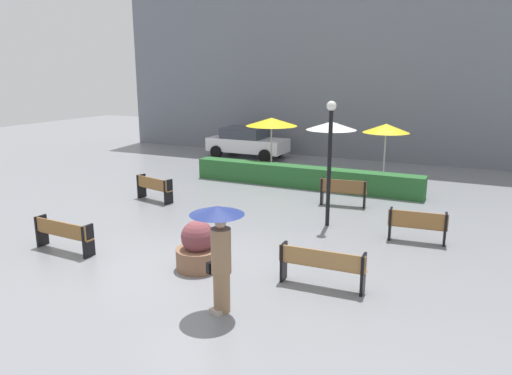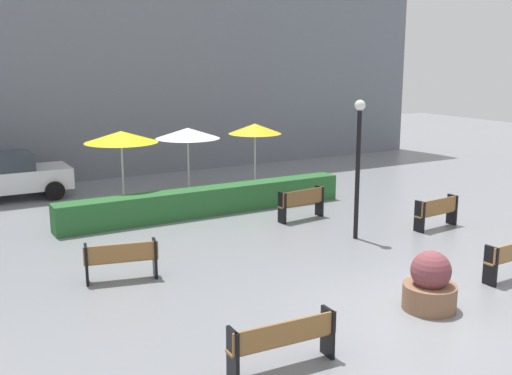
% 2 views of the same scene
% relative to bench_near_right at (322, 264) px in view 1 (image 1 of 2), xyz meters
% --- Properties ---
extents(ground_plane, '(60.00, 60.00, 0.00)m').
position_rel_bench_near_right_xyz_m(ground_plane, '(-3.16, -0.05, -0.52)').
color(ground_plane, gray).
extents(bench_near_right, '(1.86, 0.40, 0.86)m').
position_rel_bench_near_right_xyz_m(bench_near_right, '(0.00, 0.00, 0.00)').
color(bench_near_right, '#9E7242').
rests_on(bench_near_right, ground).
extents(bench_far_left, '(1.60, 0.70, 0.85)m').
position_rel_bench_near_right_xyz_m(bench_far_left, '(-7.51, 4.15, -0.02)').
color(bench_far_left, olive).
rests_on(bench_far_left, ground).
extents(bench_near_left, '(1.82, 0.42, 0.82)m').
position_rel_bench_near_right_xyz_m(bench_near_left, '(-6.55, -0.82, -0.03)').
color(bench_near_left, olive).
rests_on(bench_near_left, ground).
extents(bench_back_row, '(1.59, 0.50, 0.92)m').
position_rel_bench_near_right_xyz_m(bench_back_row, '(-1.31, 6.39, 0.02)').
color(bench_back_row, brown).
rests_on(bench_back_row, ground).
extents(bench_far_right, '(1.53, 0.47, 0.87)m').
position_rel_bench_near_right_xyz_m(bench_far_right, '(1.45, 3.73, -0.02)').
color(bench_far_right, olive).
rests_on(bench_far_right, ground).
extents(pedestrian_with_umbrella, '(1.02, 1.02, 2.07)m').
position_rel_bench_near_right_xyz_m(pedestrian_with_umbrella, '(-1.43, -1.80, 0.84)').
color(pedestrian_with_umbrella, '#8C6B4C').
rests_on(pedestrian_with_umbrella, ground).
extents(planter_pot, '(1.02, 1.02, 1.16)m').
position_rel_bench_near_right_xyz_m(planter_pot, '(-2.89, -0.27, -0.03)').
color(planter_pot, brown).
rests_on(planter_pot, ground).
extents(lamp_post, '(0.28, 0.28, 3.66)m').
position_rel_bench_near_right_xyz_m(lamp_post, '(-1.14, 4.11, 1.74)').
color(lamp_post, black).
rests_on(lamp_post, ground).
extents(patio_umbrella_yellow, '(2.24, 2.24, 2.51)m').
position_rel_bench_near_right_xyz_m(patio_umbrella_yellow, '(-5.54, 9.97, 1.81)').
color(patio_umbrella_yellow, silver).
rests_on(patio_umbrella_yellow, ground).
extents(patio_umbrella_white, '(2.14, 2.14, 2.40)m').
position_rel_bench_near_right_xyz_m(patio_umbrella_white, '(-3.06, 10.63, 1.70)').
color(patio_umbrella_white, silver).
rests_on(patio_umbrella_white, ground).
extents(patio_umbrella_yellow_far, '(1.84, 1.84, 2.45)m').
position_rel_bench_near_right_xyz_m(patio_umbrella_yellow_far, '(-0.70, 10.23, 1.75)').
color(patio_umbrella_yellow_far, silver).
rests_on(patio_umbrella_yellow_far, ground).
extents(hedge_strip, '(9.20, 0.70, 0.83)m').
position_rel_bench_near_right_xyz_m(hedge_strip, '(-3.45, 8.35, -0.11)').
color(hedge_strip, '#28602D').
rests_on(hedge_strip, ground).
extents(building_facade, '(28.00, 1.20, 11.79)m').
position_rel_bench_near_right_xyz_m(building_facade, '(-3.16, 15.95, 5.37)').
color(building_facade, slate).
rests_on(building_facade, ground).
extents(parked_car, '(4.22, 2.02, 1.57)m').
position_rel_bench_near_right_xyz_m(parked_car, '(-8.53, 13.53, 0.29)').
color(parked_car, silver).
rests_on(parked_car, ground).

